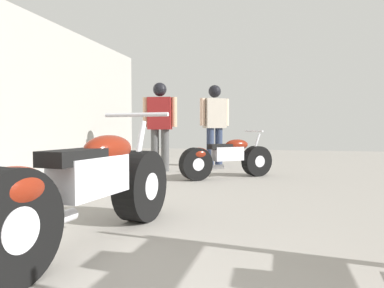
{
  "coord_description": "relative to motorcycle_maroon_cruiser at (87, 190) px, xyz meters",
  "views": [
    {
      "loc": [
        1.03,
        -0.41,
        0.84
      ],
      "look_at": [
        -0.03,
        3.7,
        0.65
      ],
      "focal_mm": 32.84,
      "sensor_mm": 36.0,
      "label": 1
    }
  ],
  "objects": [
    {
      "name": "ground_plane",
      "position": [
        0.3,
        2.21,
        -0.41
      ],
      "size": [
        19.13,
        19.13,
        0.0
      ],
      "primitive_type": "plane",
      "color": "gray"
    },
    {
      "name": "garage_partition_left",
      "position": [
        -2.66,
        2.21,
        0.95
      ],
      "size": [
        0.08,
        8.77,
        2.71
      ],
      "primitive_type": "cube",
      "color": "#A3A099",
      "rests_on": "ground_plane"
    },
    {
      "name": "motorcycle_maroon_cruiser",
      "position": [
        0.0,
        0.0,
        0.0
      ],
      "size": [
        0.63,
        2.1,
        0.98
      ],
      "color": "black",
      "rests_on": "ground_plane"
    },
    {
      "name": "motorcycle_black_naked",
      "position": [
        0.41,
        3.66,
        -0.07
      ],
      "size": [
        1.44,
        1.26,
        0.81
      ],
      "color": "black",
      "rests_on": "ground_plane"
    },
    {
      "name": "mechanic_in_blue",
      "position": [
        -1.0,
        4.31,
        0.63
      ],
      "size": [
        0.69,
        0.31,
        1.73
      ],
      "color": "#4C4C4C",
      "rests_on": "ground_plane"
    },
    {
      "name": "mechanic_with_helmet",
      "position": [
        -0.12,
        5.43,
        0.67
      ],
      "size": [
        0.63,
        0.51,
        1.79
      ],
      "color": "#2D3851",
      "rests_on": "ground_plane"
    }
  ]
}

